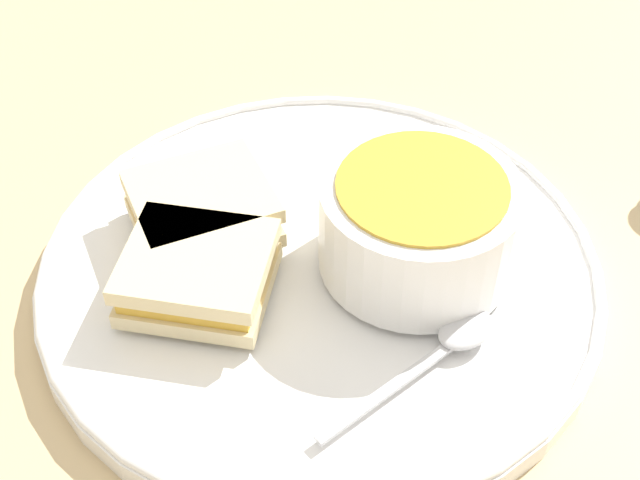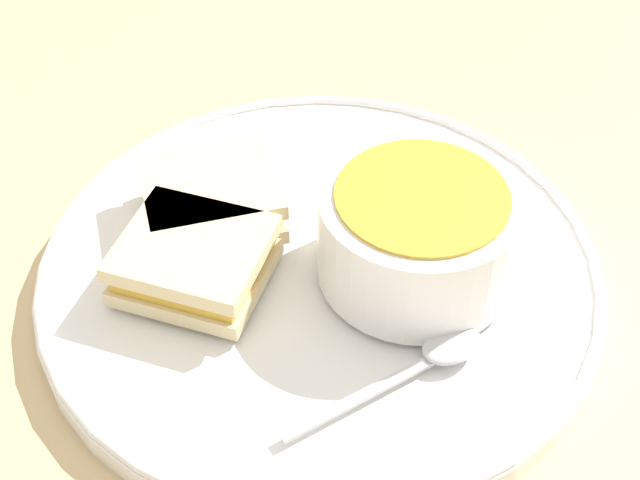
# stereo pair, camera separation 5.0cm
# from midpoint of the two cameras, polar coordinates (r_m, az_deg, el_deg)

# --- Properties ---
(ground_plane) EXTENTS (2.40, 2.40, 0.00)m
(ground_plane) POSITION_cam_midpoint_polar(r_m,az_deg,el_deg) (0.53, -2.73, -2.81)
(ground_plane) COLOR #D1B27F
(plate) EXTENTS (0.33, 0.33, 0.02)m
(plate) POSITION_cam_midpoint_polar(r_m,az_deg,el_deg) (0.52, -2.76, -2.05)
(plate) COLOR white
(plate) RESTS_ON ground_plane
(soup_bowl) EXTENTS (0.11, 0.11, 0.06)m
(soup_bowl) POSITION_cam_midpoint_polar(r_m,az_deg,el_deg) (0.49, 3.43, 0.91)
(soup_bowl) COLOR white
(soup_bowl) RESTS_ON plate
(spoon) EXTENTS (0.12, 0.06, 0.01)m
(spoon) POSITION_cam_midpoint_polar(r_m,az_deg,el_deg) (0.47, 5.42, -6.53)
(spoon) COLOR silver
(spoon) RESTS_ON plate
(sandwich_half_near) EXTENTS (0.08, 0.07, 0.03)m
(sandwich_half_near) POSITION_cam_midpoint_polar(r_m,az_deg,el_deg) (0.53, -10.25, 1.88)
(sandwich_half_near) COLOR beige
(sandwich_half_near) RESTS_ON plate
(sandwich_half_far) EXTENTS (0.10, 0.10, 0.03)m
(sandwich_half_far) POSITION_cam_midpoint_polar(r_m,az_deg,el_deg) (0.49, -10.63, -2.51)
(sandwich_half_far) COLOR beige
(sandwich_half_far) RESTS_ON plate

